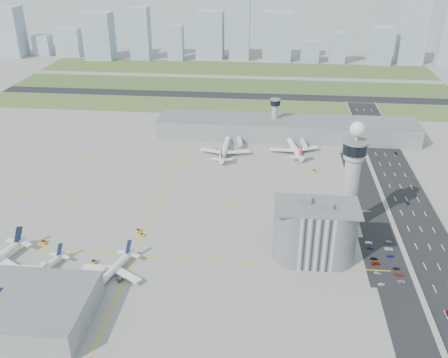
# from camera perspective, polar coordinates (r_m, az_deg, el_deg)

# --- Properties ---
(ground) EXTENTS (1000.00, 1000.00, 0.00)m
(ground) POSITION_cam_1_polar(r_m,az_deg,el_deg) (284.49, -0.71, -5.81)
(ground) COLOR #9F9C94
(grass_strip_0) EXTENTS (480.00, 50.00, 0.08)m
(grass_strip_0) POSITION_cam_1_polar(r_m,az_deg,el_deg) (490.85, -0.10, 8.29)
(grass_strip_0) COLOR #49612E
(grass_strip_0) RESTS_ON ground
(grass_strip_1) EXTENTS (480.00, 60.00, 0.08)m
(grass_strip_1) POSITION_cam_1_polar(r_m,az_deg,el_deg) (562.38, 0.69, 10.63)
(grass_strip_1) COLOR #40592A
(grass_strip_1) RESTS_ON ground
(grass_strip_2) EXTENTS (480.00, 70.00, 0.08)m
(grass_strip_2) POSITION_cam_1_polar(r_m,az_deg,el_deg) (639.55, 1.35, 12.53)
(grass_strip_2) COLOR #4F642F
(grass_strip_2) RESTS_ON ground
(runway) EXTENTS (480.00, 22.00, 0.10)m
(runway) POSITION_cam_1_polar(r_m,az_deg,el_deg) (526.01, 0.32, 9.53)
(runway) COLOR black
(runway) RESTS_ON ground
(highway) EXTENTS (28.00, 500.00, 0.10)m
(highway) POSITION_cam_1_polar(r_m,az_deg,el_deg) (296.26, 22.14, -6.56)
(highway) COLOR black
(highway) RESTS_ON ground
(barrier_left) EXTENTS (0.60, 500.00, 1.20)m
(barrier_left) POSITION_cam_1_polar(r_m,az_deg,el_deg) (292.16, 19.51, -6.44)
(barrier_left) COLOR #9E9E99
(barrier_left) RESTS_ON ground
(landside_road) EXTENTS (18.00, 260.00, 0.08)m
(landside_road) POSITION_cam_1_polar(r_m,az_deg,el_deg) (281.67, 17.73, -7.58)
(landside_road) COLOR black
(landside_road) RESTS_ON ground
(parking_lot) EXTENTS (20.00, 44.00, 0.10)m
(parking_lot) POSITION_cam_1_polar(r_m,az_deg,el_deg) (271.52, 17.77, -8.97)
(parking_lot) COLOR black
(parking_lot) RESTS_ON ground
(taxiway_line_h_0) EXTENTS (260.00, 0.60, 0.01)m
(taxiway_line_h_0) POSITION_cam_1_polar(r_m,az_deg,el_deg) (266.96, -10.11, -8.66)
(taxiway_line_h_0) COLOR yellow
(taxiway_line_h_0) RESTS_ON ground
(taxiway_line_h_1) EXTENTS (260.00, 0.60, 0.01)m
(taxiway_line_h_1) POSITION_cam_1_polar(r_m,az_deg,el_deg) (316.28, -7.33, -2.52)
(taxiway_line_h_1) COLOR yellow
(taxiway_line_h_1) RESTS_ON ground
(taxiway_line_h_2) EXTENTS (260.00, 0.60, 0.01)m
(taxiway_line_h_2) POSITION_cam_1_polar(r_m,az_deg,el_deg) (368.79, -5.34, 1.93)
(taxiway_line_h_2) COLOR yellow
(taxiway_line_h_2) RESTS_ON ground
(taxiway_line_v) EXTENTS (0.60, 260.00, 0.01)m
(taxiway_line_v) POSITION_cam_1_polar(r_m,az_deg,el_deg) (316.28, -7.33, -2.52)
(taxiway_line_v) COLOR yellow
(taxiway_line_v) RESTS_ON ground
(control_tower) EXTENTS (14.00, 14.00, 64.50)m
(control_tower) POSITION_cam_1_polar(r_m,az_deg,el_deg) (276.94, 14.41, 0.61)
(control_tower) COLOR #ADAAA5
(control_tower) RESTS_ON ground
(secondary_tower) EXTENTS (8.60, 8.60, 31.90)m
(secondary_tower) POSITION_cam_1_polar(r_m,az_deg,el_deg) (411.44, 5.82, 7.34)
(secondary_tower) COLOR #ADAAA5
(secondary_tower) RESTS_ON ground
(admin_building) EXTENTS (42.00, 24.00, 33.50)m
(admin_building) POSITION_cam_1_polar(r_m,az_deg,el_deg) (257.52, 10.35, -6.03)
(admin_building) COLOR #B2B2B7
(admin_building) RESTS_ON ground
(terminal_pier) EXTENTS (210.00, 32.00, 15.80)m
(terminal_pier) POSITION_cam_1_polar(r_m,az_deg,el_deg) (413.36, 7.14, 5.75)
(terminal_pier) COLOR gray
(terminal_pier) RESTS_ON ground
(airplane_near_b) EXTENTS (37.23, 40.88, 9.65)m
(airplane_near_b) POSITION_cam_1_polar(r_m,az_deg,el_deg) (261.62, -20.25, -9.59)
(airplane_near_b) COLOR white
(airplane_near_b) RESTS_ON ground
(airplane_near_c) EXTENTS (42.21, 46.23, 10.86)m
(airplane_near_c) POSITION_cam_1_polar(r_m,az_deg,el_deg) (251.16, -12.87, -9.93)
(airplane_near_c) COLOR white
(airplane_near_c) RESTS_ON ground
(airplane_far_a) EXTENTS (39.64, 46.36, 12.78)m
(airplane_far_a) POSITION_cam_1_polar(r_m,az_deg,el_deg) (378.98, 0.09, 3.79)
(airplane_far_a) COLOR white
(airplane_far_a) RESTS_ON ground
(airplane_far_b) EXTENTS (47.08, 52.27, 12.64)m
(airplane_far_b) POSITION_cam_1_polar(r_m,az_deg,el_deg) (386.59, 8.02, 3.98)
(airplane_far_b) COLOR white
(airplane_far_b) RESTS_ON ground
(jet_bridge_near_1) EXTENTS (5.39, 14.31, 5.70)m
(jet_bridge_near_1) POSITION_cam_1_polar(r_m,az_deg,el_deg) (257.00, -21.45, -11.07)
(jet_bridge_near_1) COLOR silver
(jet_bridge_near_1) RESTS_ON ground
(jet_bridge_near_2) EXTENTS (5.39, 14.31, 5.70)m
(jet_bridge_near_2) POSITION_cam_1_polar(r_m,az_deg,el_deg) (245.57, -15.04, -11.91)
(jet_bridge_near_2) COLOR silver
(jet_bridge_near_2) RESTS_ON ground
(jet_bridge_far_0) EXTENTS (5.39, 14.31, 5.70)m
(jet_bridge_far_0) POSITION_cam_1_polar(r_m,az_deg,el_deg) (400.86, 1.68, 4.52)
(jet_bridge_far_0) COLOR silver
(jet_bridge_far_0) RESTS_ON ground
(jet_bridge_far_1) EXTENTS (5.39, 14.31, 5.70)m
(jet_bridge_far_1) POSITION_cam_1_polar(r_m,az_deg,el_deg) (400.77, 8.85, 4.20)
(jet_bridge_far_1) COLOR silver
(jet_bridge_far_1) RESTS_ON ground
(tug_0) EXTENTS (2.54, 3.60, 2.05)m
(tug_0) POSITION_cam_1_polar(r_m,az_deg,el_deg) (288.94, -19.95, -6.80)
(tug_0) COLOR #FAB10A
(tug_0) RESTS_ON ground
(tug_1) EXTENTS (3.52, 4.24, 2.11)m
(tug_1) POSITION_cam_1_polar(r_m,az_deg,el_deg) (265.29, -14.69, -9.15)
(tug_1) COLOR gold
(tug_1) RESTS_ON ground
(tug_2) EXTENTS (2.88, 2.03, 1.63)m
(tug_2) POSITION_cam_1_polar(r_m,az_deg,el_deg) (282.12, -9.39, -6.31)
(tug_2) COLOR gold
(tug_2) RESTS_ON ground
(tug_3) EXTENTS (3.57, 3.76, 1.80)m
(tug_3) POSITION_cam_1_polar(r_m,az_deg,el_deg) (286.29, -9.79, -5.81)
(tug_3) COLOR #FAC004
(tug_3) RESTS_ON ground
(tug_4) EXTENTS (3.37, 2.91, 1.65)m
(tug_4) POSITION_cam_1_polar(r_m,az_deg,el_deg) (380.75, 0.97, 2.99)
(tug_4) COLOR #E4A600
(tug_4) RESTS_ON ground
(tug_5) EXTENTS (2.96, 2.12, 1.66)m
(tug_5) POSITION_cam_1_polar(r_m,az_deg,el_deg) (357.34, 10.25, 0.93)
(tug_5) COLOR orange
(tug_5) RESTS_ON ground
(car_lot_0) EXTENTS (3.47, 1.79, 1.13)m
(car_lot_0) POSITION_cam_1_polar(r_m,az_deg,el_deg) (254.69, 17.55, -11.38)
(car_lot_0) COLOR white
(car_lot_0) RESTS_ON ground
(car_lot_1) EXTENTS (3.57, 1.38, 1.16)m
(car_lot_1) POSITION_cam_1_polar(r_m,az_deg,el_deg) (261.49, 17.15, -10.22)
(car_lot_1) COLOR gray
(car_lot_1) RESTS_ON ground
(car_lot_2) EXTENTS (4.63, 2.61, 1.22)m
(car_lot_2) POSITION_cam_1_polar(r_m,az_deg,el_deg) (267.97, 16.97, -9.21)
(car_lot_2) COLOR maroon
(car_lot_2) RESTS_ON ground
(car_lot_3) EXTENTS (3.86, 1.66, 1.11)m
(car_lot_3) POSITION_cam_1_polar(r_m,az_deg,el_deg) (271.32, 16.76, -8.71)
(car_lot_3) COLOR black
(car_lot_3) RESTS_ON ground
(car_lot_4) EXTENTS (3.42, 1.60, 1.13)m
(car_lot_4) POSITION_cam_1_polar(r_m,az_deg,el_deg) (279.20, 16.38, -7.57)
(car_lot_4) COLOR navy
(car_lot_4) RESTS_ON ground
(car_lot_5) EXTENTS (3.93, 1.44, 1.28)m
(car_lot_5) POSITION_cam_1_polar(r_m,az_deg,el_deg) (283.09, 16.21, -7.02)
(car_lot_5) COLOR white
(car_lot_5) RESTS_ON ground
(car_lot_6) EXTENTS (4.30, 2.41, 1.13)m
(car_lot_6) POSITION_cam_1_polar(r_m,az_deg,el_deg) (259.30, 19.61, -10.99)
(car_lot_6) COLOR #9B9EAF
(car_lot_6) RESTS_ON ground
(car_lot_7) EXTENTS (4.28, 1.91, 1.22)m
(car_lot_7) POSITION_cam_1_polar(r_m,az_deg,el_deg) (263.60, 19.41, -10.27)
(car_lot_7) COLOR maroon
(car_lot_7) RESTS_ON ground
(car_lot_8) EXTENTS (3.71, 1.86, 1.21)m
(car_lot_8) POSITION_cam_1_polar(r_m,az_deg,el_deg) (267.53, 19.12, -9.63)
(car_lot_8) COLOR black
(car_lot_8) RESTS_ON ground
(car_lot_9) EXTENTS (3.73, 1.56, 1.20)m
(car_lot_9) POSITION_cam_1_polar(r_m,az_deg,el_deg) (275.76, 18.46, -8.35)
(car_lot_9) COLOR #0F114B
(car_lot_9) RESTS_ON ground
(car_lot_10) EXTENTS (4.55, 2.10, 1.26)m
(car_lot_10) POSITION_cam_1_polar(r_m,az_deg,el_deg) (281.18, 18.33, -7.60)
(car_lot_10) COLOR silver
(car_lot_10) RESTS_ON ground
(car_lot_11) EXTENTS (4.24, 2.25, 1.17)m
(car_lot_11) POSITION_cam_1_polar(r_m,az_deg,el_deg) (287.26, 18.34, -6.84)
(car_lot_11) COLOR #A8A8A8
(car_lot_11) RESTS_ON ground
(car_hw_0) EXTENTS (1.55, 3.42, 1.14)m
(car_hw_0) POSITION_cam_1_polar(r_m,az_deg,el_deg) (248.07, 24.17, -13.82)
(car_hw_0) COLOR maroon
(car_hw_0) RESTS_ON ground
(car_hw_1) EXTENTS (1.87, 4.01, 1.27)m
(car_hw_1) POSITION_cam_1_polar(r_m,az_deg,el_deg) (330.74, 20.25, -2.57)
(car_hw_1) COLOR black
(car_hw_1) RESTS_ON ground
(car_hw_2) EXTENTS (2.56, 4.78, 1.28)m
(car_hw_2) POSITION_cam_1_polar(r_m,az_deg,el_deg) (402.49, 19.02, 2.79)
(car_hw_2) COLOR #16254F
(car_hw_2) RESTS_ON ground
(car_hw_4) EXTENTS (1.59, 3.63, 1.21)m
(car_hw_4) POSITION_cam_1_polar(r_m,az_deg,el_deg) (454.05, 15.57, 5.89)
(car_hw_4) COLOR gray
(car_hw_4) RESTS_ON ground
(skyline_bldg_1) EXTENTS (37.63, 30.10, 65.60)m
(skyline_bldg_1) POSITION_cam_1_polar(r_m,az_deg,el_deg) (758.17, -23.45, 15.18)
(skyline_bldg_1) COLOR #9EADC1
(skyline_bldg_1) RESTS_ON ground
(skyline_bldg_2) EXTENTS (22.81, 18.25, 26.79)m
(skyline_bldg_2) POSITION_cam_1_polar(r_m,az_deg,el_deg) (754.55, -19.99, 14.18)
(skyline_bldg_2) COLOR #9EADC1
(skyline_bldg_2) RESTS_ON ground
(skyline_bldg_3) EXTENTS (32.30, 25.84, 36.93)m
(skyline_bldg_3) POSITION_cam_1_polar(r_m,az_deg,el_deg) (739.18, -17.21, 14.75)
(skyline_bldg_3) COLOR #9EADC1
(skyline_bldg_3) RESTS_ON ground
(skyline_bldg_4) EXTENTS (35.81, 28.65, 60.36)m
(skyline_bldg_4) POSITION_cam_1_polar(r_m,az_deg,el_deg) (705.24, -14.08, 15.58)
(skyline_bldg_4) COLOR #9EADC1
(skyline_bldg_4) RESTS_ON ground
(skyline_bldg_5) EXTENTS (25.49, 20.39, 66.89)m
(skyline_bldg_5) POSITION_cam_1_polar(r_m,az_deg,el_deg) (692.94, -9.57, 16.08)
(skyline_bldg_5) COLOR #9EADC1
(skyline_bldg_5) RESTS_ON ground
(skyline_bldg_6) EXTENTS (20.04, 16.03, 45.20)m
(skyline_bldg_6) POSITION_cam_1_polar(r_m,az_deg,el_deg) (682.56, -5.55, 15.23)
(skyline_bldg_6) COLOR #9EADC1
(skyline_bldg_6) RESTS_ON ground
(skyline_bldg_7) EXTENTS (35.76, 28.61, 61.22)m
(skyline_bldg_7) POSITION_cam_1_polar(r_m,az_deg,el_deg) (692.70, -1.62, 16.17)
(skyline_bldg_7) COLOR #9EADC1
(skyline_bldg_7) RESTS_ON ground
(skyline_bldg_8) EXTENTS (26.33, 21.06, 83.39)m
(skyline_bldg_8) POSITION_cam_1_polar(r_m,az_deg,el_deg) (681.71, 1.80, 16.95)
(skyline_bldg_8) COLOR #9EADC1
(skyline_bldg_8) RESTS_ON ground
(skyline_bldg_9) EXTENTS (36.96, 29.57, 62.11)m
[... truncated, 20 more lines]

